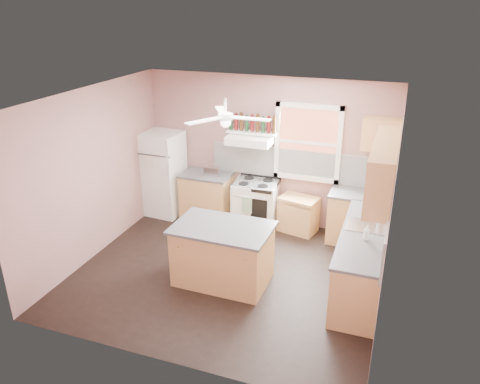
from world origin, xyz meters
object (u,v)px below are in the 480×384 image
(cart, at_px, (298,214))
(island, at_px, (223,255))
(refrigerator, at_px, (164,174))
(toaster, at_px, (212,171))
(stove, at_px, (256,204))

(cart, xyz_separation_m, island, (-0.68, -1.95, 0.10))
(refrigerator, xyz_separation_m, cart, (2.63, 0.09, -0.48))
(cart, bearing_deg, island, -96.47)
(toaster, height_order, island, toaster)
(cart, height_order, island, island)
(cart, distance_m, island, 2.07)
(toaster, bearing_deg, cart, -1.26)
(toaster, bearing_deg, stove, -1.10)
(refrigerator, distance_m, toaster, 1.04)
(refrigerator, bearing_deg, toaster, 2.30)
(refrigerator, xyz_separation_m, toaster, (1.03, -0.03, 0.18))
(refrigerator, distance_m, island, 2.72)
(toaster, bearing_deg, refrigerator, 172.82)
(toaster, distance_m, island, 2.12)
(stove, height_order, island, same)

